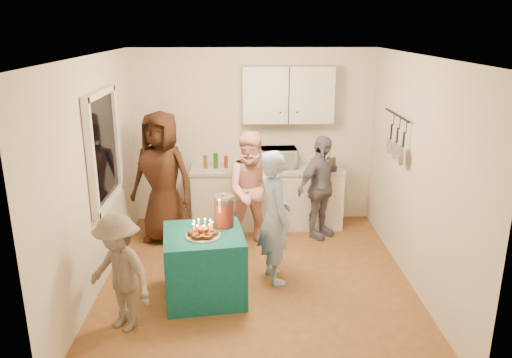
{
  "coord_description": "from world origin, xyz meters",
  "views": [
    {
      "loc": [
        -0.15,
        -5.33,
        2.92
      ],
      "look_at": [
        0.0,
        0.35,
        1.15
      ],
      "focal_mm": 35.0,
      "sensor_mm": 36.0,
      "label": 1
    }
  ],
  "objects_px": {
    "party_table": "(204,265)",
    "child_near_left": "(119,273)",
    "woman_back_left": "(162,177)",
    "punch_jar": "(224,212)",
    "man_birthday": "(275,217)",
    "microwave": "(278,158)",
    "counter": "(267,198)",
    "woman_back_center": "(253,191)",
    "woman_back_right": "(320,187)"
  },
  "relations": [
    {
      "from": "punch_jar",
      "to": "woman_back_right",
      "type": "xyz_separation_m",
      "value": [
        1.29,
        1.42,
        -0.19
      ]
    },
    {
      "from": "punch_jar",
      "to": "woman_back_right",
      "type": "relative_size",
      "value": 0.23
    },
    {
      "from": "party_table",
      "to": "woman_back_right",
      "type": "height_order",
      "value": "woman_back_right"
    },
    {
      "from": "punch_jar",
      "to": "woman_back_left",
      "type": "height_order",
      "value": "woman_back_left"
    },
    {
      "from": "microwave",
      "to": "punch_jar",
      "type": "xyz_separation_m",
      "value": [
        -0.73,
        -1.86,
        -0.12
      ]
    },
    {
      "from": "man_birthday",
      "to": "woman_back_right",
      "type": "relative_size",
      "value": 1.08
    },
    {
      "from": "man_birthday",
      "to": "woman_back_right",
      "type": "height_order",
      "value": "man_birthday"
    },
    {
      "from": "party_table",
      "to": "woman_back_left",
      "type": "relative_size",
      "value": 0.46
    },
    {
      "from": "counter",
      "to": "woman_back_right",
      "type": "bearing_deg",
      "value": -31.02
    },
    {
      "from": "woman_back_center",
      "to": "child_near_left",
      "type": "distance_m",
      "value": 2.32
    },
    {
      "from": "woman_back_left",
      "to": "child_near_left",
      "type": "bearing_deg",
      "value": -72.13
    },
    {
      "from": "woman_back_right",
      "to": "counter",
      "type": "bearing_deg",
      "value": 108.28
    },
    {
      "from": "microwave",
      "to": "woman_back_left",
      "type": "relative_size",
      "value": 0.28
    },
    {
      "from": "punch_jar",
      "to": "woman_back_left",
      "type": "bearing_deg",
      "value": 123.03
    },
    {
      "from": "punch_jar",
      "to": "child_near_left",
      "type": "height_order",
      "value": "child_near_left"
    },
    {
      "from": "man_birthday",
      "to": "child_near_left",
      "type": "height_order",
      "value": "man_birthday"
    },
    {
      "from": "woman_back_left",
      "to": "woman_back_right",
      "type": "bearing_deg",
      "value": 22.09
    },
    {
      "from": "man_birthday",
      "to": "woman_back_left",
      "type": "bearing_deg",
      "value": 35.33
    },
    {
      "from": "woman_back_left",
      "to": "child_near_left",
      "type": "xyz_separation_m",
      "value": [
        -0.1,
        -2.15,
        -0.31
      ]
    },
    {
      "from": "counter",
      "to": "microwave",
      "type": "xyz_separation_m",
      "value": [
        0.16,
        0.0,
        0.62
      ]
    },
    {
      "from": "man_birthday",
      "to": "child_near_left",
      "type": "distance_m",
      "value": 1.85
    },
    {
      "from": "child_near_left",
      "to": "punch_jar",
      "type": "bearing_deg",
      "value": 73.12
    },
    {
      "from": "man_birthday",
      "to": "counter",
      "type": "bearing_deg",
      "value": -15.26
    },
    {
      "from": "woman_back_center",
      "to": "man_birthday",
      "type": "bearing_deg",
      "value": -79.81
    },
    {
      "from": "party_table",
      "to": "woman_back_right",
      "type": "xyz_separation_m",
      "value": [
        1.51,
        1.61,
        0.36
      ]
    },
    {
      "from": "punch_jar",
      "to": "microwave",
      "type": "bearing_deg",
      "value": 68.41
    },
    {
      "from": "counter",
      "to": "party_table",
      "type": "height_order",
      "value": "counter"
    },
    {
      "from": "woman_back_right",
      "to": "man_birthday",
      "type": "bearing_deg",
      "value": -160.52
    },
    {
      "from": "microwave",
      "to": "party_table",
      "type": "xyz_separation_m",
      "value": [
        -0.95,
        -2.05,
        -0.67
      ]
    },
    {
      "from": "microwave",
      "to": "woman_back_left",
      "type": "bearing_deg",
      "value": -166.46
    },
    {
      "from": "counter",
      "to": "woman_back_right",
      "type": "xyz_separation_m",
      "value": [
        0.72,
        -0.43,
        0.31
      ]
    },
    {
      "from": "microwave",
      "to": "woman_back_center",
      "type": "xyz_separation_m",
      "value": [
        -0.38,
        -0.76,
        -0.25
      ]
    },
    {
      "from": "party_table",
      "to": "child_near_left",
      "type": "relative_size",
      "value": 0.7
    },
    {
      "from": "punch_jar",
      "to": "woman_back_right",
      "type": "bearing_deg",
      "value": 47.71
    },
    {
      "from": "counter",
      "to": "woman_back_center",
      "type": "relative_size",
      "value": 1.37
    },
    {
      "from": "woman_back_left",
      "to": "party_table",
      "type": "bearing_deg",
      "value": -46.07
    },
    {
      "from": "microwave",
      "to": "woman_back_right",
      "type": "height_order",
      "value": "woman_back_right"
    },
    {
      "from": "party_table",
      "to": "man_birthday",
      "type": "height_order",
      "value": "man_birthday"
    },
    {
      "from": "man_birthday",
      "to": "party_table",
      "type": "bearing_deg",
      "value": 98.96
    },
    {
      "from": "counter",
      "to": "woman_back_center",
      "type": "xyz_separation_m",
      "value": [
        -0.22,
        -0.76,
        0.37
      ]
    },
    {
      "from": "microwave",
      "to": "woman_back_right",
      "type": "bearing_deg",
      "value": -41.12
    },
    {
      "from": "counter",
      "to": "party_table",
      "type": "distance_m",
      "value": 2.19
    },
    {
      "from": "party_table",
      "to": "child_near_left",
      "type": "xyz_separation_m",
      "value": [
        -0.77,
        -0.59,
        0.23
      ]
    },
    {
      "from": "counter",
      "to": "microwave",
      "type": "bearing_deg",
      "value": 0.0
    },
    {
      "from": "party_table",
      "to": "woman_back_left",
      "type": "bearing_deg",
      "value": 113.27
    },
    {
      "from": "punch_jar",
      "to": "man_birthday",
      "type": "bearing_deg",
      "value": 16.71
    },
    {
      "from": "microwave",
      "to": "woman_back_right",
      "type": "relative_size",
      "value": 0.35
    },
    {
      "from": "man_birthday",
      "to": "woman_back_left",
      "type": "xyz_separation_m",
      "value": [
        -1.47,
        1.19,
        0.12
      ]
    },
    {
      "from": "party_table",
      "to": "microwave",
      "type": "bearing_deg",
      "value": 65.01
    },
    {
      "from": "punch_jar",
      "to": "party_table",
      "type": "bearing_deg",
      "value": -139.18
    }
  ]
}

